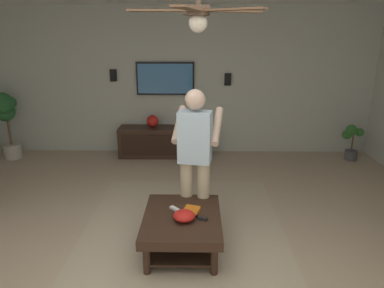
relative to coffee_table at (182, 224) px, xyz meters
The scene contains 18 objects.
ground_plane 0.50m from the coffee_table, 158.40° to the left, with size 8.83×8.83×0.00m, color tan.
wall_back_tv 3.51m from the coffee_table, ahead, with size 0.10×7.29×2.69m, color #B2B7AD.
area_rug 0.35m from the coffee_table, ahead, with size 3.16×2.32×0.01m, color tan.
coffee_table is the anchor object (origin of this frame).
media_console 3.05m from the coffee_table, ahead, with size 0.45×1.70×0.55m.
tv 3.47m from the coffee_table, ahead, with size 0.05×1.06×0.60m.
person_standing 0.81m from the coffee_table, 15.08° to the right, with size 0.60×0.61×1.64m.
potted_plant_tall 4.38m from the coffee_table, 48.84° to the left, with size 0.49×0.41×1.22m.
potted_plant_short 4.07m from the coffee_table, 45.78° to the right, with size 0.23×0.35×0.66m.
bowl 0.18m from the coffee_table, 164.35° to the right, with size 0.22×0.22×0.10m, color red.
remote_white 0.18m from the coffee_table, 33.59° to the left, with size 0.15×0.04×0.02m, color white.
remote_black 0.23m from the coffee_table, 111.13° to the right, with size 0.15×0.04×0.02m, color black.
remote_grey 0.17m from the coffee_table, 92.34° to the right, with size 0.15×0.04×0.02m, color slate.
book 0.16m from the coffee_table, 56.53° to the right, with size 0.22×0.16×0.04m, color orange.
vase_round 3.15m from the coffee_table, 12.39° to the left, with size 0.22×0.22×0.22m, color red.
wall_speaker_left 3.52m from the coffee_table, 12.22° to the right, with size 0.06×0.12×0.22m, color black.
wall_speaker_right 3.74m from the coffee_table, 23.07° to the left, with size 0.06×0.12×0.22m, color black.
ceiling_fan 2.08m from the coffee_table, 116.90° to the right, with size 1.20×1.18×0.46m.
Camera 1 is at (-2.90, -0.31, 2.21)m, focal length 33.21 mm.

